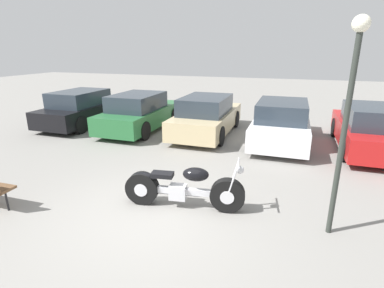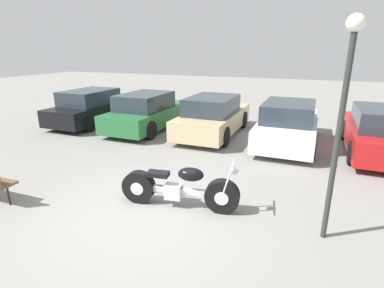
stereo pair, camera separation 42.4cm
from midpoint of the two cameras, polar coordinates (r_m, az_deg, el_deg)
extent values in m
plane|color=gray|center=(6.06, -9.89, -13.23)|extent=(60.00, 60.00, 0.00)
cylinder|color=black|center=(5.96, 4.71, -9.75)|extent=(0.71, 0.30, 0.68)
cylinder|color=silver|center=(5.96, 4.71, -9.75)|extent=(0.30, 0.26, 0.27)
cylinder|color=black|center=(6.35, -11.35, -8.27)|extent=(0.71, 0.30, 0.68)
cylinder|color=silver|center=(6.35, -11.35, -8.27)|extent=(0.30, 0.26, 0.27)
cube|color=silver|center=(6.09, -3.59, -8.93)|extent=(1.34, 0.30, 0.12)
cube|color=silver|center=(6.13, -4.70, -9.11)|extent=(0.37, 0.29, 0.30)
ellipsoid|color=black|center=(5.88, -1.35, -5.83)|extent=(0.56, 0.39, 0.27)
cube|color=black|center=(6.07, -7.68, -5.83)|extent=(0.47, 0.30, 0.09)
ellipsoid|color=black|center=(6.23, -11.06, -6.19)|extent=(0.50, 0.27, 0.20)
cylinder|color=silver|center=(5.73, 5.61, -7.22)|extent=(0.22, 0.07, 0.69)
cylinder|color=silver|center=(5.89, 5.76, -6.49)|extent=(0.22, 0.07, 0.69)
cylinder|color=silver|center=(5.67, 6.70, -3.79)|extent=(0.12, 0.62, 0.03)
sphere|color=silver|center=(5.72, 7.05, -4.93)|extent=(0.15, 0.15, 0.15)
cylinder|color=silver|center=(6.36, -6.49, -9.18)|extent=(1.33, 0.27, 0.08)
cube|color=black|center=(13.71, -20.58, 5.73)|extent=(1.77, 4.37, 0.67)
cube|color=#28333D|center=(13.41, -21.57, 8.13)|extent=(1.55, 2.27, 0.59)
cylinder|color=black|center=(15.29, -19.78, 6.24)|extent=(0.20, 0.67, 0.67)
cylinder|color=black|center=(14.33, -14.56, 6.01)|extent=(0.20, 0.67, 0.67)
cylinder|color=black|center=(13.32, -26.88, 3.81)|extent=(0.20, 0.67, 0.67)
cylinder|color=black|center=(12.22, -21.41, 3.41)|extent=(0.20, 0.67, 0.67)
cube|color=#286B38|center=(12.20, -10.65, 5.20)|extent=(1.77, 4.37, 0.67)
cube|color=#28333D|center=(11.86, -11.44, 7.92)|extent=(1.55, 2.27, 0.59)
cylinder|color=black|center=(13.79, -10.89, 5.82)|extent=(0.20, 0.67, 0.67)
cylinder|color=black|center=(13.07, -4.55, 5.44)|extent=(0.20, 0.67, 0.67)
cylinder|color=black|center=(11.58, -17.41, 3.09)|extent=(0.20, 0.67, 0.67)
cylinder|color=black|center=(10.71, -10.23, 2.48)|extent=(0.20, 0.67, 0.67)
cube|color=#C6B284|center=(11.33, 1.85, 4.55)|extent=(1.77, 4.37, 0.67)
cube|color=#28333D|center=(10.96, 1.48, 7.48)|extent=(1.55, 2.27, 0.59)
cylinder|color=black|center=(12.88, 0.09, 5.31)|extent=(0.20, 0.67, 0.67)
cylinder|color=black|center=(12.46, 7.30, 4.75)|extent=(0.20, 0.67, 0.67)
cylinder|color=black|center=(10.42, -4.67, 2.29)|extent=(0.20, 0.67, 0.67)
cylinder|color=black|center=(9.90, 4.12, 1.49)|extent=(0.20, 0.67, 0.67)
cube|color=white|center=(10.71, 15.50, 3.13)|extent=(1.77, 4.37, 0.67)
cube|color=#28333D|center=(10.32, 15.68, 6.19)|extent=(1.55, 2.27, 0.59)
cylinder|color=black|center=(12.13, 11.98, 4.15)|extent=(0.20, 0.67, 0.67)
cylinder|color=black|center=(12.06, 19.76, 3.41)|extent=(0.20, 0.67, 0.67)
cylinder|color=black|center=(9.53, 9.92, 0.61)|extent=(0.20, 0.67, 0.67)
cylinder|color=black|center=(9.44, 19.82, -0.35)|extent=(0.20, 0.67, 0.67)
cube|color=red|center=(10.89, 29.73, 1.66)|extent=(1.77, 4.37, 0.67)
cube|color=#28333D|center=(10.50, 30.49, 4.60)|extent=(1.55, 2.27, 0.59)
cylinder|color=black|center=(12.10, 24.71, 2.87)|extent=(0.20, 0.67, 0.67)
cylinder|color=black|center=(9.51, 26.11, -1.02)|extent=(0.20, 0.67, 0.67)
cylinder|color=black|center=(7.16, -33.29, -8.97)|extent=(0.04, 0.04, 0.45)
cylinder|color=#2D332D|center=(5.26, 24.70, 0.41)|extent=(0.09, 0.09, 3.34)
sphere|color=white|center=(5.08, 27.37, 19.72)|extent=(0.25, 0.25, 0.25)
camera|label=1|loc=(0.21, -91.65, -0.52)|focal=28.00mm
camera|label=2|loc=(0.21, 88.35, 0.52)|focal=28.00mm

